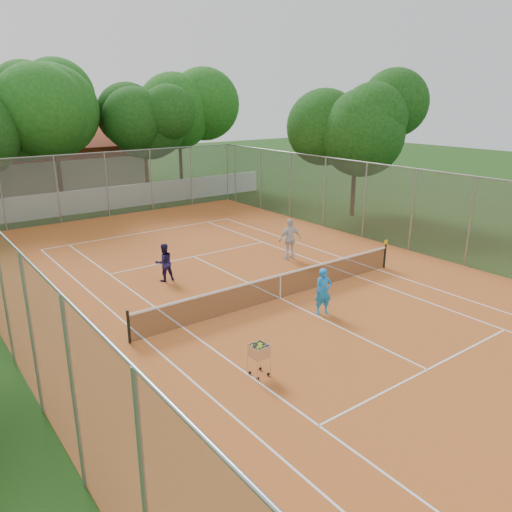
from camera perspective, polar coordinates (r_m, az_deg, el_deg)
ground at (r=18.71m, az=2.76°, el=-4.91°), size 120.00×120.00×0.00m
court_pad at (r=18.71m, az=2.76°, el=-4.89°), size 18.00×34.00×0.02m
court_lines at (r=18.70m, az=2.76°, el=-4.85°), size 10.98×23.78×0.01m
tennis_net at (r=18.52m, az=2.78°, el=-3.46°), size 11.88×0.10×0.98m
perimeter_fence at (r=18.04m, az=2.85°, el=0.96°), size 18.00×34.00×4.00m
boundary_wall at (r=34.73m, az=-17.67°, el=6.16°), size 26.00×0.30×1.50m
clubhouse at (r=43.53m, az=-24.89°, el=9.48°), size 16.40×9.00×4.40m
tropical_trees at (r=37.04m, az=-19.91°, el=13.27°), size 29.00×19.00×10.00m
player_near at (r=17.26m, az=7.72°, el=-4.05°), size 0.70×0.60×1.64m
player_far_left at (r=20.54m, az=-10.46°, el=-0.72°), size 0.80×0.64×1.57m
player_far_right at (r=22.98m, az=3.91°, el=1.95°), size 1.19×0.69×1.90m
ball_hopper at (r=13.60m, az=0.35°, el=-11.68°), size 0.63×0.63×0.99m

